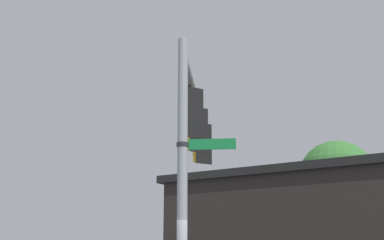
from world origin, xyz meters
name	(u,v)px	position (x,y,z in m)	size (l,w,h in m)	color
signal_pole	(182,186)	(0.00, 0.00, 3.17)	(0.21, 0.21, 6.34)	gray
mast_arm	(194,96)	(1.57, 2.16, 5.89)	(0.21, 0.21, 5.34)	gray
traffic_light_nearest_pole	(189,114)	(0.87, 1.21, 5.08)	(0.54, 0.49, 1.31)	black
traffic_light_mid_inner	(195,131)	(1.87, 2.59, 5.08)	(0.54, 0.49, 1.31)	black
traffic_light_mid_outer	(200,144)	(2.87, 3.97, 5.08)	(0.54, 0.49, 1.31)	black
street_name_sign	(199,144)	(0.28, -0.20, 4.02)	(1.01, 0.78, 0.22)	#147238
storefront_building	(360,239)	(11.24, 5.72, 2.55)	(13.69, 15.94, 5.07)	#282321
tree_by_storefront	(337,180)	(10.92, 6.36, 4.94)	(3.18, 3.18, 6.55)	#4C3823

